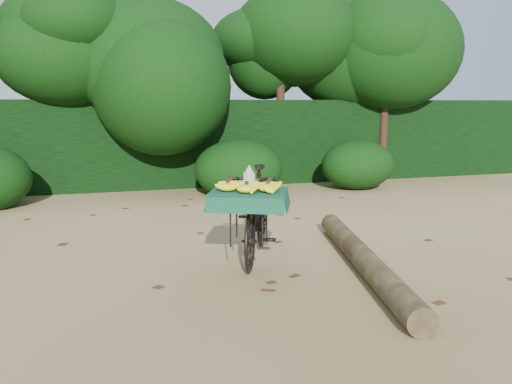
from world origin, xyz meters
name	(u,v)px	position (x,y,z in m)	size (l,w,h in m)	color
ground	(212,267)	(0.00, 0.00, 0.00)	(80.00, 80.00, 0.00)	tan
vendor_bicycle	(256,212)	(0.53, 0.14, 0.54)	(1.29, 1.87, 1.05)	black
fallen_log	(363,259)	(1.49, -0.57, 0.12)	(0.25, 0.25, 3.41)	brown
hedge_backdrop	(146,142)	(0.00, 6.30, 0.90)	(26.00, 1.80, 1.80)	black
tree_row	(114,89)	(-0.65, 5.50, 2.00)	(14.50, 2.00, 4.00)	black
bush_clumps	(186,174)	(0.50, 4.30, 0.45)	(8.80, 1.70, 0.90)	black
leaf_litter	(200,251)	(0.00, 0.65, 0.01)	(7.00, 7.30, 0.01)	#502C15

